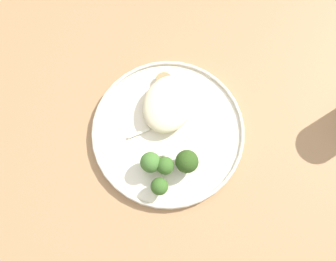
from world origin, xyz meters
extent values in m
plane|color=#47423D|center=(0.00, 0.00, 0.00)|extent=(6.00, 6.00, 0.00)
cube|color=#9E754C|center=(0.00, 0.00, 0.72)|extent=(1.40, 1.00, 0.04)
cylinder|color=beige|center=(-0.03, -0.04, 0.74)|extent=(0.29, 0.29, 0.01)
torus|color=beige|center=(-0.03, -0.04, 0.75)|extent=(0.29, 0.29, 0.01)
ellipsoid|color=beige|center=(0.02, -0.03, 0.77)|extent=(0.12, 0.09, 0.04)
cylinder|color=#DBB77A|center=(0.01, -0.03, 0.76)|extent=(0.04, 0.04, 0.01)
cylinder|color=#8E774F|center=(0.01, -0.03, 0.77)|extent=(0.03, 0.03, 0.00)
cylinder|color=beige|center=(-0.01, 0.00, 0.76)|extent=(0.03, 0.03, 0.01)
cylinder|color=#988766|center=(-0.01, 0.00, 0.77)|extent=(0.03, 0.03, 0.00)
cylinder|color=#E5C689|center=(0.03, 0.01, 0.76)|extent=(0.03, 0.03, 0.01)
cylinder|color=#958159|center=(0.03, 0.01, 0.77)|extent=(0.03, 0.03, 0.00)
cylinder|color=#DBB77A|center=(0.06, 0.00, 0.76)|extent=(0.03, 0.03, 0.01)
cylinder|color=#8E774F|center=(0.06, 0.00, 0.77)|extent=(0.03, 0.03, 0.00)
cylinder|color=#89A356|center=(-0.10, -0.03, 0.76)|extent=(0.02, 0.02, 0.02)
sphere|color=#42702D|center=(-0.10, -0.03, 0.78)|extent=(0.04, 0.04, 0.04)
cylinder|color=#89A356|center=(-0.08, -0.10, 0.76)|extent=(0.01, 0.01, 0.02)
sphere|color=#2D4C19|center=(-0.08, -0.10, 0.78)|extent=(0.04, 0.04, 0.04)
cylinder|color=#89A356|center=(-0.13, -0.06, 0.76)|extent=(0.02, 0.02, 0.02)
sphere|color=#386023|center=(-0.13, -0.06, 0.78)|extent=(0.03, 0.03, 0.03)
cylinder|color=#89A356|center=(-0.10, -0.06, 0.76)|extent=(0.02, 0.02, 0.02)
sphere|color=#386023|center=(-0.10, -0.06, 0.78)|extent=(0.03, 0.03, 0.03)
cube|color=silver|center=(-0.07, -0.09, 0.75)|extent=(0.03, 0.05, 0.00)
cube|color=silver|center=(-0.05, 0.01, 0.75)|extent=(0.03, 0.04, 0.00)
cube|color=silver|center=(-0.09, -0.06, 0.75)|extent=(0.04, 0.01, 0.00)
cube|color=silver|center=(-0.08, -0.04, 0.75)|extent=(0.03, 0.03, 0.00)
camera|label=1|loc=(-0.22, -0.11, 1.50)|focal=43.83mm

